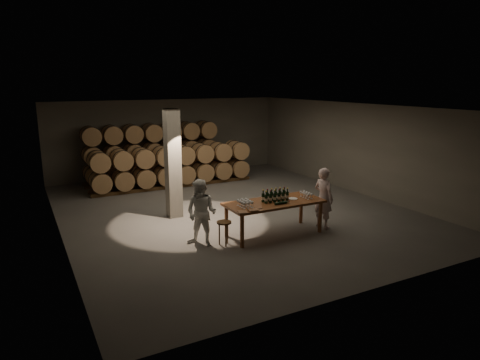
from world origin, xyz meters
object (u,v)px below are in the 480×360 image
stool (224,226)px  person_man (324,198)px  bottle_cluster (275,197)px  notebook_near (253,210)px  tasting_table (274,205)px  plate (293,199)px  person_woman (201,213)px

stool → person_man: (2.97, -0.09, 0.35)m
bottle_cluster → notebook_near: size_ratio=3.14×
tasting_table → plate: (0.57, -0.02, 0.11)m
notebook_near → person_man: (2.38, 0.29, -0.07)m
plate → person_woman: person_woman is taller
person_woman → notebook_near: bearing=18.6°
tasting_table → person_woman: (-1.97, 0.19, 0.03)m
notebook_near → stool: size_ratio=0.39×
notebook_near → person_woman: size_ratio=0.14×
tasting_table → stool: size_ratio=4.30×
stool → person_woman: (-0.48, 0.26, 0.33)m
bottle_cluster → stool: size_ratio=1.21×
stool → person_woman: 0.64m
plate → notebook_near: bearing=-163.5°
tasting_table → notebook_near: notebook_near is taller
person_woman → person_man: bearing=43.5°
bottle_cluster → person_man: (1.45, -0.18, -0.18)m
bottle_cluster → person_woman: size_ratio=0.44×
notebook_near → person_woman: (-1.08, 0.64, -0.09)m
notebook_near → person_woman: bearing=158.4°
tasting_table → plate: size_ratio=10.37×
plate → notebook_near: (-1.46, -0.43, 0.01)m
plate → person_woman: (-2.54, 0.21, -0.08)m
tasting_table → notebook_near: 1.00m
person_man → bottle_cluster: bearing=71.7°
stool → person_man: size_ratio=0.36×
plate → person_woman: size_ratio=0.15×
plate → person_woman: bearing=175.2°
bottle_cluster → stool: 1.62m
bottle_cluster → person_man: bearing=-7.0°
bottle_cluster → person_woman: person_woman is taller
notebook_near → stool: (-0.60, 0.38, -0.42)m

